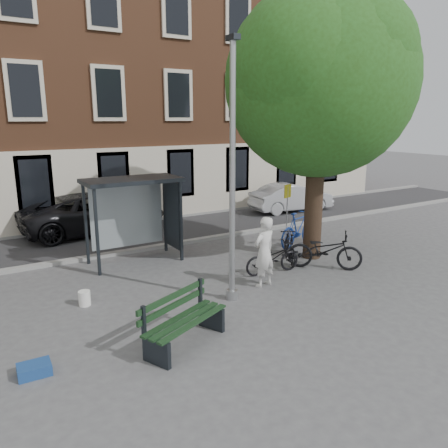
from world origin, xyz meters
name	(u,v)px	position (x,y,z in m)	size (l,w,h in m)	color
ground	(232,299)	(0.00, 0.00, 0.00)	(90.00, 90.00, 0.00)	#4C4C4F
road	(133,236)	(0.00, 7.00, 0.01)	(40.00, 4.00, 0.01)	#28282B
curb_near	(153,247)	(0.00, 5.00, 0.06)	(40.00, 0.25, 0.12)	gray
curb_far	(116,224)	(0.00, 9.00, 0.06)	(40.00, 0.25, 0.12)	gray
building_row	(79,59)	(0.00, 13.00, 7.00)	(30.00, 8.00, 14.00)	brown
lamppost	(232,188)	(0.00, 0.00, 2.78)	(0.28, 0.35, 6.11)	#9EA0A3
tree_right	(323,74)	(4.01, 1.38, 5.62)	(5.76, 5.60, 8.20)	black
bus_shelter	(144,200)	(-0.61, 4.11, 1.92)	(2.85, 1.45, 2.62)	#1E2328
painter	(264,252)	(1.20, 0.31, 0.94)	(0.69, 0.45, 1.89)	silver
bench	(183,322)	(-2.00, -1.37, 0.47)	(2.05, 1.36, 1.01)	#1E2328
bike_a	(272,258)	(2.00, 0.96, 0.46)	(0.61, 1.74, 0.91)	black
bike_b	(299,229)	(4.48, 2.69, 0.62)	(0.58, 2.06, 1.24)	navy
bike_c	(325,250)	(3.56, 0.47, 0.57)	(0.75, 2.16, 1.14)	black
bike_d	(290,247)	(3.04, 1.45, 0.49)	(0.46, 1.63, 0.98)	black
car_dark	(94,213)	(-1.03, 8.40, 0.77)	(2.56, 5.55, 1.54)	black
car_silver	(291,197)	(8.12, 7.41, 0.67)	(1.41, 4.04, 1.33)	#B6B8BF
blue_crate	(34,369)	(-4.70, -0.96, 0.10)	(0.55, 0.40, 0.20)	navy
bucket_b	(85,298)	(-3.20, 1.53, 0.18)	(0.28, 0.28, 0.36)	white
notice_sign	(287,200)	(4.45, 3.32, 1.55)	(0.36, 0.12, 2.10)	#9EA0A3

